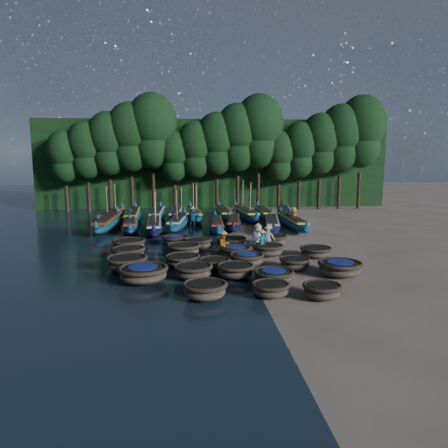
{
  "coord_description": "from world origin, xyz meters",
  "views": [
    {
      "loc": [
        -3.29,
        -27.78,
        6.43
      ],
      "look_at": [
        -0.61,
        2.85,
        1.3
      ],
      "focal_mm": 35.0,
      "sensor_mm": 36.0,
      "label": 1
    }
  ],
  "objects": [
    {
      "name": "coracle_3",
      "position": [
        0.42,
        -9.31,
        0.37
      ],
      "size": [
        1.75,
        1.75,
        0.64
      ],
      "rotation": [
        0.0,
        0.0,
        -0.06
      ],
      "color": "brown",
      "rests_on": "ground"
    },
    {
      "name": "coracle_5",
      "position": [
        -5.46,
        -6.64,
        0.48
      ],
      "size": [
        3.04,
        3.04,
        0.82
      ],
      "rotation": [
        0.0,
        0.0,
        0.4
      ],
      "color": "brown",
      "rests_on": "ground"
    },
    {
      "name": "coracle_16",
      "position": [
        -3.48,
        -1.19,
        0.43
      ],
      "size": [
        2.11,
        2.11,
        0.75
      ],
      "rotation": [
        0.0,
        0.0,
        -0.1
      ],
      "color": "brown",
      "rests_on": "ground"
    },
    {
      "name": "tree_14",
      "position": [
        16.2,
        20.0,
        8.67
      ],
      "size": [
        5.34,
        5.34,
        12.58
      ],
      "color": "black",
      "rests_on": "ground"
    },
    {
      "name": "tree_1",
      "position": [
        -13.7,
        20.0,
        6.65
      ],
      "size": [
        4.09,
        4.09,
        9.65
      ],
      "color": "black",
      "rests_on": "ground"
    },
    {
      "name": "coracle_11",
      "position": [
        -3.54,
        -3.77,
        0.38
      ],
      "size": [
        2.25,
        2.25,
        0.67
      ],
      "rotation": [
        0.0,
        0.0,
        0.26
      ],
      "color": "brown",
      "rests_on": "ground"
    },
    {
      "name": "coracle_9",
      "position": [
        4.65,
        -6.36,
        0.45
      ],
      "size": [
        2.77,
        2.77,
        0.77
      ],
      "rotation": [
        0.0,
        0.0,
        -0.35
      ],
      "color": "brown",
      "rests_on": "ground"
    },
    {
      "name": "coracle_6",
      "position": [
        -2.98,
        -6.19,
        0.42
      ],
      "size": [
        2.24,
        2.24,
        0.73
      ],
      "rotation": [
        0.0,
        0.0,
        -0.23
      ],
      "color": "brown",
      "rests_on": "ground"
    },
    {
      "name": "long_boat_12",
      "position": [
        -4.29,
        13.95,
        0.49
      ],
      "size": [
        1.61,
        7.27,
        1.28
      ],
      "rotation": [
        0.0,
        0.0,
        -0.05
      ],
      "color": "black",
      "rests_on": "ground"
    },
    {
      "name": "coracle_18",
      "position": [
        1.72,
        -1.67,
        0.42
      ],
      "size": [
        2.27,
        2.27,
        0.73
      ],
      "rotation": [
        0.0,
        0.0,
        0.29
      ],
      "color": "brown",
      "rests_on": "ground"
    },
    {
      "name": "coracle_14",
      "position": [
        2.61,
        -4.95,
        0.38
      ],
      "size": [
        1.85,
        1.85,
        0.66
      ],
      "rotation": [
        0.0,
        0.0,
        -0.2
      ],
      "color": "brown",
      "rests_on": "ground"
    },
    {
      "name": "long_boat_9",
      "position": [
        -10.24,
        13.09,
        0.54
      ],
      "size": [
        2.34,
        7.94,
        3.4
      ],
      "rotation": [
        0.0,
        0.0,
        -0.12
      ],
      "color": "#0D384E",
      "rests_on": "ground"
    },
    {
      "name": "tree_5",
      "position": [
        -4.5,
        20.0,
        5.97
      ],
      "size": [
        3.68,
        3.68,
        8.68
      ],
      "color": "black",
      "rests_on": "ground"
    },
    {
      "name": "long_boat_5",
      "position": [
        -0.82,
        7.56,
        0.49
      ],
      "size": [
        1.49,
        7.3,
        1.29
      ],
      "rotation": [
        0.0,
        0.0,
        -0.03
      ],
      "color": "navy",
      "rests_on": "ground"
    },
    {
      "name": "tree_13",
      "position": [
        13.9,
        20.0,
        8.0
      ],
      "size": [
        4.92,
        4.92,
        11.6
      ],
      "color": "black",
      "rests_on": "ground"
    },
    {
      "name": "foliage_wall",
      "position": [
        0.0,
        23.5,
        5.0
      ],
      "size": [
        40.0,
        3.0,
        10.0
      ],
      "primitive_type": "cube",
      "color": "black",
      "rests_on": "ground"
    },
    {
      "name": "long_boat_4",
      "position": [
        -3.94,
        8.8,
        0.53
      ],
      "size": [
        2.39,
        7.85,
        3.36
      ],
      "rotation": [
        0.0,
        0.0,
        -0.13
      ],
      "color": "#0D384E",
      "rests_on": "ground"
    },
    {
      "name": "long_boat_8",
      "position": [
        5.61,
        7.76,
        0.54
      ],
      "size": [
        1.72,
        8.06,
        1.42
      ],
      "rotation": [
        0.0,
        0.0,
        0.04
      ],
      "color": "navy",
      "rests_on": "ground"
    },
    {
      "name": "fisherman_3",
      "position": [
        2.05,
        -0.3,
        0.87
      ],
      "size": [
        1.21,
        1.17,
        1.86
      ],
      "rotation": [
        0.0,
        0.0,
        5.56
      ],
      "color": "black",
      "rests_on": "ground"
    },
    {
      "name": "coracle_23",
      "position": [
        -0.29,
        0.79,
        0.41
      ],
      "size": [
        2.13,
        2.13,
        0.71
      ],
      "rotation": [
        0.0,
        0.0,
        -0.07
      ],
      "color": "brown",
      "rests_on": "ground"
    },
    {
      "name": "coracle_4",
      "position": [
        2.62,
        -9.81,
        0.39
      ],
      "size": [
        1.9,
        1.9,
        0.69
      ],
      "rotation": [
        0.0,
        0.0,
        0.21
      ],
      "color": "brown",
      "rests_on": "ground"
    },
    {
      "name": "long_boat_7",
      "position": [
        3.79,
        7.33,
        0.52
      ],
      "size": [
        2.6,
        7.64,
        1.36
      ],
      "rotation": [
        0.0,
        0.0,
        -0.17
      ],
      "color": "black",
      "rests_on": "ground"
    },
    {
      "name": "tree_7",
      "position": [
        0.1,
        20.0,
        7.32
      ],
      "size": [
        4.51,
        4.51,
        10.63
      ],
      "color": "black",
      "rests_on": "ground"
    },
    {
      "name": "fisherman_4",
      "position": [
        1.9,
        -0.6,
        0.89
      ],
      "size": [
        1.04,
        0.79,
        1.85
      ],
      "rotation": [
        0.0,
        0.0,
        5.82
      ],
      "color": "white",
      "rests_on": "ground"
    },
    {
      "name": "fisherman_5",
      "position": [
        -2.76,
        9.3,
        0.88
      ],
      "size": [
        1.63,
        0.87,
        1.88
      ],
      "rotation": [
        0.0,
        0.0,
        2.89
      ],
      "color": "#19596A",
      "rests_on": "ground"
    },
    {
      "name": "long_boat_11",
      "position": [
        -6.05,
        13.57,
        0.53
      ],
      "size": [
        1.59,
        7.85,
        1.38
      ],
      "rotation": [
        0.0,
        0.0,
        -0.03
      ],
      "color": "#0D384E",
      "rests_on": "ground"
    },
    {
      "name": "fisherman_6",
      "position": [
        5.78,
        8.12,
        0.9
      ],
      "size": [
        0.57,
        0.84,
        1.88
      ],
      "rotation": [
        0.0,
        0.0,
        1.53
      ],
      "color": "#B06817",
      "rests_on": "ground"
    },
    {
      "name": "long_boat_15",
      "position": [
        2.27,
        12.96,
        0.58
      ],
      "size": [
        2.49,
        8.56,
        3.66
      ],
      "rotation": [
        0.0,
        0.0,
        0.12
      ],
      "color": "navy",
      "rests_on": "ground"
    },
    {
      "name": "coracle_15",
      "position": [
        -6.78,
        -1.9,
        0.43
      ],
      "size": [
        2.44,
        2.44,
        0.75
      ],
      "rotation": [
        0.0,
        0.0,
        0.39
      ],
      "color": "brown",
      "rests_on": "ground"
    },
    {
      "name": "tree_6",
      "position": [
        -2.2,
        20.0,
        6.65
      ],
      "size": [
        4.09,
        4.09,
        9.65
      ],
      "color": "black",
      "rests_on": "ground"
    },
    {
      "name": "coracle_17",
      "position": [
        -0.33,
        -1.93,
        0.39
      ],
      "size": [
        1.97,
        1.97,
        0.68
      ],
      "rotation": [
        0.0,
        0.0,
        -0.06
      ],
      "color": "brown",
      "rests_on": "ground"
    },
    {
      "name": "coracle_24",
      "position": [
        2.57,
        1.06,
        0.45
      ],
      "size": [
        2.1,
        2.1,
        0.78
      ],
      "rotation": [
        0.0,
        0.0,
        -0.13
      ],
      "color": "brown",
      "rests_on": "ground"
    },
    {
      "name": "long_boat_13",
      "position": [
        -2.59,
        13.29,
        0.55
      ],
      "size": [
        2.01,
        8.1,
        3.45
      ],
      "rotation": [
        0.0,
        0.0,
        0.08
      ],
      "color": "navy",
      "rests_on": "ground"
    },
    {
      "name": "tree_2",
      "position": [
        -11.4,
        20.0,
        7.32
      ],
      "size": [
        4.51,
        4.51,
        10.63
      ],
      "color": "black",
      "rests_on": "ground"
    },
    {
      "name": "tree_10",
      "position": [
        7.0,
        20.0,
        5.97
      ],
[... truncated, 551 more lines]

